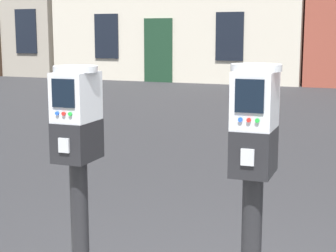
% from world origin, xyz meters
% --- Properties ---
extents(parking_meter_near_kerb, '(0.22, 0.26, 1.31)m').
position_xyz_m(parking_meter_near_kerb, '(-0.68, -0.14, 1.04)').
color(parking_meter_near_kerb, black).
rests_on(parking_meter_near_kerb, sidewalk_slab).
extents(parking_meter_twin_adjacent, '(0.22, 0.26, 1.34)m').
position_xyz_m(parking_meter_twin_adjacent, '(0.21, -0.14, 1.06)').
color(parking_meter_twin_adjacent, black).
rests_on(parking_meter_twin_adjacent, sidewalk_slab).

